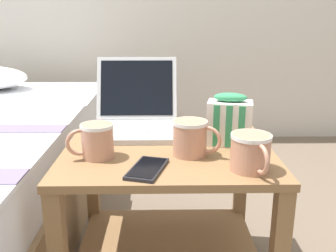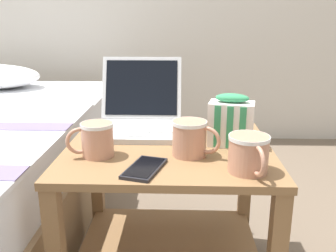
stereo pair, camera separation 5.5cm
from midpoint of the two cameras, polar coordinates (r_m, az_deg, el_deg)
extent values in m
cube|color=olive|center=(1.17, 1.42, -3.70)|extent=(0.64, 0.56, 0.02)
cube|color=olive|center=(1.34, 1.31, -18.30)|extent=(0.60, 0.52, 0.02)
cube|color=olive|center=(1.53, -9.67, -8.98)|extent=(0.04, 0.04, 0.47)
cube|color=olive|center=(1.53, 12.64, -9.23)|extent=(0.04, 0.04, 0.47)
cube|color=#B7BABC|center=(1.30, -3.50, -0.75)|extent=(0.30, 0.25, 0.02)
cube|color=silver|center=(1.31, -3.43, -0.08)|extent=(0.26, 0.13, 0.00)
cube|color=silver|center=(1.23, -3.80, -1.22)|extent=(0.08, 0.05, 0.00)
cube|color=#B7BABC|center=(1.43, -2.95, 5.83)|extent=(0.30, 0.10, 0.23)
cube|color=black|center=(1.43, -2.96, 5.88)|extent=(0.27, 0.08, 0.20)
cube|color=blue|center=(1.45, -3.59, 7.35)|extent=(0.03, 0.02, 0.04)
cube|color=silver|center=(1.44, -1.90, 6.87)|extent=(0.04, 0.01, 0.03)
cube|color=green|center=(1.43, -0.57, 5.52)|extent=(0.04, 0.02, 0.04)
cylinder|color=tan|center=(1.00, 13.70, -4.14)|extent=(0.10, 0.10, 0.10)
cylinder|color=silver|center=(0.99, 13.87, -1.74)|extent=(0.11, 0.11, 0.01)
cylinder|color=black|center=(0.99, 13.84, -2.23)|extent=(0.10, 0.10, 0.01)
torus|color=tan|center=(0.95, 15.12, -5.19)|extent=(0.03, 0.08, 0.08)
cylinder|color=tan|center=(1.09, 4.72, -1.89)|extent=(0.10, 0.10, 0.10)
cylinder|color=silver|center=(1.07, 4.78, 0.48)|extent=(0.10, 0.10, 0.01)
cylinder|color=black|center=(1.08, 4.77, 0.02)|extent=(0.09, 0.09, 0.01)
torus|color=tan|center=(1.07, 7.43, -2.19)|extent=(0.08, 0.04, 0.08)
cylinder|color=tan|center=(1.09, -9.28, -2.08)|extent=(0.09, 0.09, 0.10)
cylinder|color=silver|center=(1.08, -9.38, 0.18)|extent=(0.09, 0.09, 0.01)
cylinder|color=black|center=(1.08, -9.36, -0.28)|extent=(0.08, 0.08, 0.01)
torus|color=tan|center=(1.08, -11.91, -2.24)|extent=(0.08, 0.04, 0.08)
cube|color=white|center=(1.19, 10.89, 0.32)|extent=(0.15, 0.11, 0.14)
cube|color=#338C59|center=(1.15, 8.86, -0.14)|extent=(0.02, 0.01, 0.13)
cube|color=#338C59|center=(1.15, 10.74, -0.27)|extent=(0.02, 0.01, 0.13)
cube|color=#338C59|center=(1.14, 12.62, -0.40)|extent=(0.02, 0.01, 0.13)
ellipsoid|color=#338C59|center=(1.17, 11.10, 4.21)|extent=(0.11, 0.07, 0.03)
cube|color=black|center=(1.00, -2.01, -6.48)|extent=(0.12, 0.17, 0.01)
cube|color=black|center=(0.99, -2.01, -6.21)|extent=(0.10, 0.15, 0.00)
camera|label=1|loc=(0.03, -88.57, 0.42)|focal=40.00mm
camera|label=2|loc=(0.03, 91.43, -0.42)|focal=40.00mm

